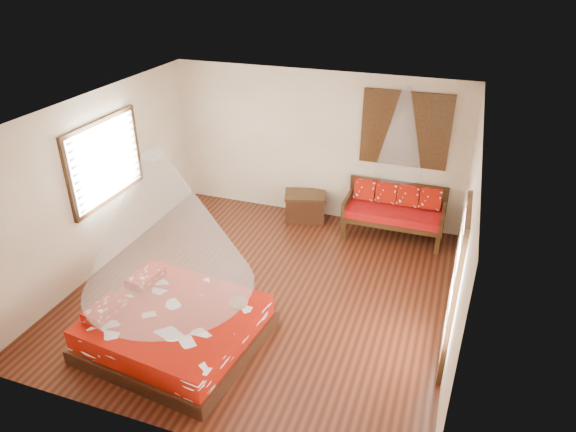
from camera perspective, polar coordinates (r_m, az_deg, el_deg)
name	(u,v)px	position (r m, az deg, el deg)	size (l,w,h in m)	color
room	(261,209)	(7.27, -3.03, 0.75)	(5.54, 5.54, 2.84)	black
bed	(175,327)	(7.08, -12.48, -11.97)	(2.30, 2.12, 0.64)	black
daybed	(394,209)	(9.39, 11.75, 0.75)	(1.77, 0.79, 0.94)	black
storage_chest	(305,206)	(9.87, 1.92, 1.12)	(0.90, 0.76, 0.53)	black
shutter_panel	(405,130)	(9.18, 12.91, 9.34)	(1.52, 0.06, 1.32)	black
window_left	(106,161)	(8.62, -19.60, 5.78)	(0.10, 1.74, 1.34)	black
glazed_door	(454,290)	(6.50, 17.93, -7.81)	(0.08, 1.02, 2.16)	black
wine_tray	(238,300)	(6.90, -5.59, -9.30)	(0.26, 0.26, 0.21)	brown
mosquito_net_main	(162,221)	(6.19, -13.84, -0.55)	(2.11, 2.11, 1.80)	white
mosquito_net_daybed	(402,132)	(8.70, 12.56, 9.07)	(0.81, 0.81, 1.50)	white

